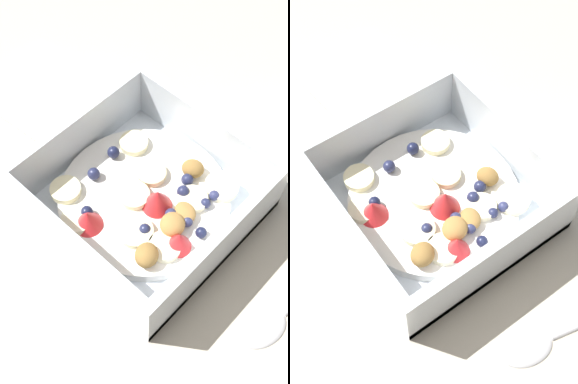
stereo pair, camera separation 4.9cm
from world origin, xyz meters
The scene contains 4 objects.
ground_plane centered at (0.00, 0.00, 0.00)m, with size 2.40×2.40×0.00m, color beige.
fruit_bowl centered at (0.01, 0.02, 0.02)m, with size 0.19×0.19×0.07m.
spoon centered at (0.17, 0.03, 0.00)m, with size 0.06×0.17×0.01m.
folded_napkin centered at (-0.19, 0.05, 0.00)m, with size 0.12×0.12×0.01m, color silver.
Camera 2 is at (0.22, -0.14, 0.44)m, focal length 47.63 mm.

